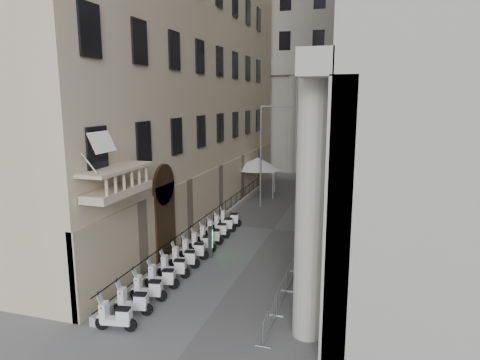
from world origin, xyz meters
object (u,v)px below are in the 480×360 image
(security_tent, at_px, (260,164))
(info_kiosk, at_px, (210,242))
(pedestrian_a, at_px, (310,187))
(pedestrian_b, at_px, (329,190))
(street_lamp, at_px, (265,147))
(scooter_0, at_px, (117,330))

(security_tent, bearing_deg, info_kiosk, -86.17)
(pedestrian_a, height_order, pedestrian_b, pedestrian_b)
(info_kiosk, relative_size, pedestrian_a, 0.98)
(street_lamp, relative_size, pedestrian_b, 4.78)
(pedestrian_a, bearing_deg, security_tent, -11.95)
(scooter_0, relative_size, info_kiosk, 0.87)
(street_lamp, bearing_deg, pedestrian_a, 39.62)
(scooter_0, xyz_separation_m, pedestrian_b, (6.19, 25.44, 0.90))
(scooter_0, height_order, street_lamp, street_lamp)
(street_lamp, bearing_deg, info_kiosk, -108.63)
(scooter_0, relative_size, pedestrian_a, 0.85)
(security_tent, bearing_deg, pedestrian_b, -0.52)
(scooter_0, distance_m, pedestrian_b, 26.20)
(scooter_0, xyz_separation_m, security_tent, (-0.41, 25.50, 3.05))
(pedestrian_b, bearing_deg, street_lamp, 51.34)
(security_tent, distance_m, pedestrian_a, 5.26)
(street_lamp, height_order, info_kiosk, street_lamp)
(street_lamp, bearing_deg, security_tent, 92.26)
(security_tent, bearing_deg, scooter_0, -89.09)
(street_lamp, relative_size, info_kiosk, 5.01)
(security_tent, height_order, street_lamp, street_lamp)
(security_tent, relative_size, pedestrian_b, 2.48)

